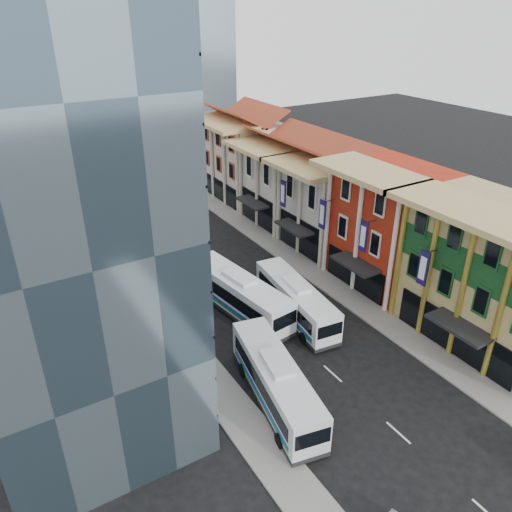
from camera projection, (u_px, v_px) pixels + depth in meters
ground at (409, 443)px, 32.96m from camera, size 200.00×200.00×0.00m
sidewalk_right at (312, 271)px, 53.56m from camera, size 3.00×90.00×0.15m
sidewalk_left at (163, 318)px, 45.73m from camera, size 3.00×90.00×0.15m
shophouse_tan at (496, 277)px, 40.45m from camera, size 8.00×14.00×12.00m
shophouse_red at (390, 226)px, 49.57m from camera, size 8.00×10.00×12.00m
shophouse_cream_near at (329, 205)px, 57.25m from camera, size 8.00×9.00×10.00m
shophouse_cream_mid at (285, 183)px, 64.08m from camera, size 8.00×9.00×10.00m
shophouse_cream_far at (244, 160)px, 71.83m from camera, size 8.00×12.00×11.00m
office_tower at (39, 189)px, 32.68m from camera, size 12.00×26.00×30.00m
office_block_far at (24, 196)px, 54.29m from camera, size 10.00×18.00×14.00m
bus_left_near at (276, 382)px, 35.45m from camera, size 4.96×12.15×3.80m
bus_left_far at (239, 294)px, 45.75m from camera, size 4.60×12.86×4.03m
bus_right at (296, 300)px, 45.18m from camera, size 3.94×11.71×3.68m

